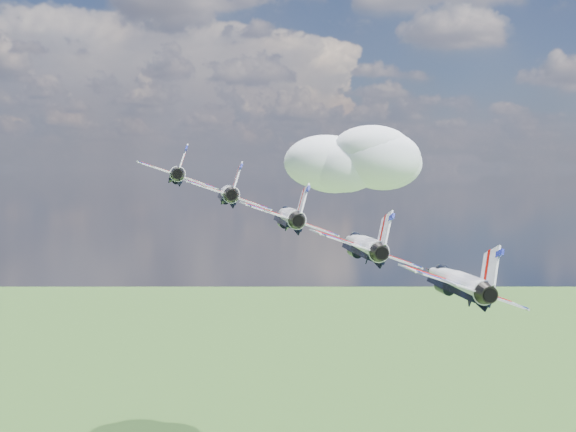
# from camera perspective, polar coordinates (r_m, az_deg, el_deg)

# --- Properties ---
(cloud_far) EXTENTS (62.34, 48.98, 24.49)m
(cloud_far) POSITION_cam_1_polar(r_m,az_deg,el_deg) (351.25, 5.94, 4.38)
(cloud_far) COLOR white
(jet_0) EXTENTS (15.15, 18.60, 8.34)m
(jet_0) POSITION_cam_1_polar(r_m,az_deg,el_deg) (103.79, -8.66, 3.33)
(jet_0) COLOR white
(jet_1) EXTENTS (15.15, 18.60, 8.34)m
(jet_1) POSITION_cam_1_polar(r_m,az_deg,el_deg) (94.08, -4.76, 1.84)
(jet_1) COLOR silver
(jet_2) EXTENTS (15.15, 18.60, 8.34)m
(jet_2) POSITION_cam_1_polar(r_m,az_deg,el_deg) (84.97, 0.00, 0.00)
(jet_2) COLOR silver
(jet_3) EXTENTS (15.15, 18.60, 8.34)m
(jet_3) POSITION_cam_1_polar(r_m,az_deg,el_deg) (76.70, 5.84, -2.25)
(jet_3) COLOR white
(jet_4) EXTENTS (15.15, 18.60, 8.34)m
(jet_4) POSITION_cam_1_polar(r_m,az_deg,el_deg) (69.55, 13.01, -4.97)
(jet_4) COLOR silver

